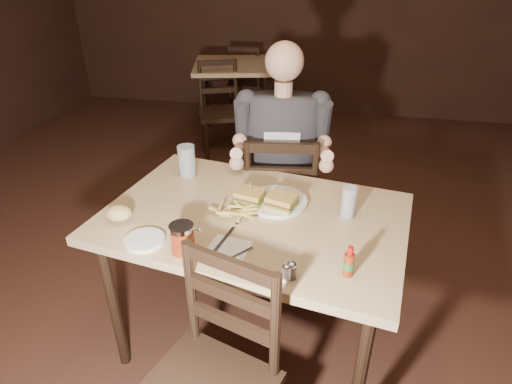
% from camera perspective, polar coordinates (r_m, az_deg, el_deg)
% --- Properties ---
extents(room_shell, '(7.00, 7.00, 7.00)m').
position_cam_1_polar(room_shell, '(1.78, -1.22, 18.25)').
color(room_shell, black).
rests_on(room_shell, ground).
extents(main_table, '(1.37, 1.02, 0.77)m').
position_cam_1_polar(main_table, '(1.86, -0.31, -4.96)').
color(main_table, tan).
rests_on(main_table, ground).
extents(bg_table, '(0.96, 0.96, 0.77)m').
position_cam_1_polar(bg_table, '(4.46, -2.78, 15.64)').
color(bg_table, tan).
rests_on(bg_table, ground).
extents(chair_far, '(0.49, 0.52, 0.92)m').
position_cam_1_polar(chair_far, '(2.50, 3.21, -1.44)').
color(chair_far, black).
rests_on(chair_far, ground).
extents(bg_chair_far, '(0.40, 0.44, 0.86)m').
position_cam_1_polar(bg_chair_far, '(5.04, -1.15, 14.37)').
color(bg_chair_far, black).
rests_on(bg_chair_far, ground).
extents(bg_chair_near, '(0.55, 0.57, 0.88)m').
position_cam_1_polar(bg_chair_near, '(4.02, -4.63, 10.46)').
color(bg_chair_near, black).
rests_on(bg_chair_near, ground).
extents(diner, '(0.57, 0.47, 0.89)m').
position_cam_1_polar(diner, '(2.26, 3.51, 8.07)').
color(diner, '#323136').
rests_on(diner, chair_far).
extents(dinner_plate, '(0.30, 0.30, 0.01)m').
position_cam_1_polar(dinner_plate, '(1.89, 2.77, -1.35)').
color(dinner_plate, white).
rests_on(dinner_plate, main_table).
extents(sandwich_left, '(0.13, 0.12, 0.10)m').
position_cam_1_polar(sandwich_left, '(1.85, -0.78, -0.09)').
color(sandwich_left, tan).
rests_on(sandwich_left, dinner_plate).
extents(sandwich_right, '(0.14, 0.13, 0.10)m').
position_cam_1_polar(sandwich_right, '(1.81, 3.46, -0.74)').
color(sandwich_right, tan).
rests_on(sandwich_right, dinner_plate).
extents(fries_pile, '(0.24, 0.19, 0.04)m').
position_cam_1_polar(fries_pile, '(1.79, -3.09, -2.34)').
color(fries_pile, '#EBDD61').
rests_on(fries_pile, dinner_plate).
extents(ketchup_dollop, '(0.05, 0.05, 0.01)m').
position_cam_1_polar(ketchup_dollop, '(1.88, 1.04, -1.00)').
color(ketchup_dollop, maroon).
rests_on(ketchup_dollop, dinner_plate).
extents(glass_left, '(0.10, 0.10, 0.16)m').
position_cam_1_polar(glass_left, '(2.13, -9.21, 4.11)').
color(glass_left, silver).
rests_on(glass_left, main_table).
extents(glass_right, '(0.07, 0.07, 0.14)m').
position_cam_1_polar(glass_right, '(1.81, 12.23, -1.36)').
color(glass_right, silver).
rests_on(glass_right, main_table).
extents(hot_sauce, '(0.04, 0.04, 0.12)m').
position_cam_1_polar(hot_sauce, '(1.50, 12.31, -8.99)').
color(hot_sauce, maroon).
rests_on(hot_sauce, main_table).
extents(salt_shaker, '(0.04, 0.04, 0.06)m').
position_cam_1_polar(salt_shaker, '(1.47, 4.08, -10.70)').
color(salt_shaker, white).
rests_on(salt_shaker, main_table).
extents(pepper_shaker, '(0.04, 0.04, 0.06)m').
position_cam_1_polar(pepper_shaker, '(1.48, 4.75, -10.41)').
color(pepper_shaker, '#38332D').
rests_on(pepper_shaker, main_table).
extents(syrup_dispenser, '(0.11, 0.11, 0.12)m').
position_cam_1_polar(syrup_dispenser, '(1.59, -9.79, -6.15)').
color(syrup_dispenser, maroon).
rests_on(syrup_dispenser, main_table).
extents(napkin, '(0.17, 0.16, 0.00)m').
position_cam_1_polar(napkin, '(1.62, -3.70, -7.52)').
color(napkin, white).
rests_on(napkin, main_table).
extents(knife, '(0.06, 0.23, 0.01)m').
position_cam_1_polar(knife, '(1.68, -3.86, -5.84)').
color(knife, silver).
rests_on(knife, napkin).
extents(fork, '(0.10, 0.13, 0.00)m').
position_cam_1_polar(fork, '(1.58, -2.64, -8.50)').
color(fork, silver).
rests_on(fork, napkin).
extents(side_plate, '(0.17, 0.17, 0.01)m').
position_cam_1_polar(side_plate, '(1.70, -14.62, -6.33)').
color(side_plate, white).
rests_on(side_plate, main_table).
extents(bread_roll, '(0.12, 0.10, 0.06)m').
position_cam_1_polar(bread_roll, '(1.83, -17.79, -2.69)').
color(bread_roll, tan).
rests_on(bread_roll, side_plate).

